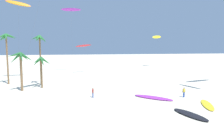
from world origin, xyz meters
TOP-DOWN VIEW (x-y plane):
  - palm_tree_1 at (-22.09, 35.76)m, footprint 4.05×3.90m
  - palm_tree_2 at (-14.06, 31.11)m, footprint 3.72×4.06m
  - palm_tree_3 at (-17.25, 29.12)m, footprint 4.26×4.37m
  - palm_tree_4 at (-14.85, 34.13)m, footprint 3.33×3.31m
  - flying_kite_0 at (22.29, 62.84)m, footprint 4.82×10.61m
  - flying_kite_2 at (-9.42, 52.83)m, footprint 6.26×9.44m
  - flying_kite_4 at (-5.70, 49.28)m, footprint 5.67×6.85m
  - flying_kite_6 at (-21.21, 41.87)m, footprint 5.98×6.05m
  - grounded_kite_0 at (11.88, 16.13)m, footprint 3.14×5.25m
  - grounded_kite_2 at (5.49, 20.76)m, footprint 6.01×5.15m
  - grounded_kite_3 at (7.38, 12.94)m, footprint 3.23×5.11m
  - person_near_left at (10.74, 20.62)m, footprint 0.51×0.22m
  - person_near_right at (-4.18, 22.60)m, footprint 0.28×0.49m

SIDE VIEW (x-z plane):
  - grounded_kite_0 at x=11.88m, z-range 0.00..0.26m
  - grounded_kite_2 at x=5.49m, z-range 0.00..0.28m
  - grounded_kite_3 at x=7.38m, z-range 0.00..0.30m
  - person_near_right at x=-4.18m, z-range 0.08..1.73m
  - person_near_left at x=10.74m, z-range 0.08..1.76m
  - palm_tree_2 at x=-14.06m, z-range 1.99..8.28m
  - palm_tree_3 at x=-17.25m, z-range 2.15..9.47m
  - flying_kite_4 at x=-5.70m, z-range 3.85..12.72m
  - palm_tree_4 at x=-14.85m, z-range 3.48..14.19m
  - palm_tree_1 at x=-22.09m, z-range 3.65..14.71m
  - flying_kite_0 at x=22.29m, z-range 5.30..17.64m
  - flying_kite_6 at x=-21.21m, z-range 8.70..28.42m
  - flying_kite_2 at x=-9.42m, z-range 9.37..29.24m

